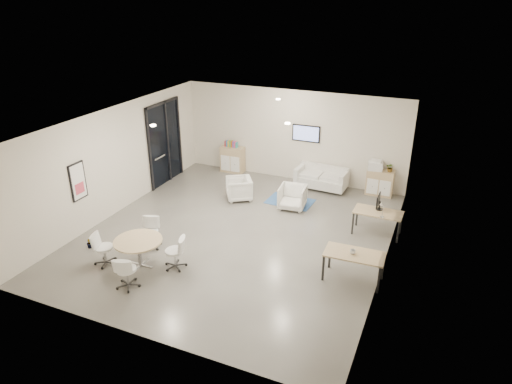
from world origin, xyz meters
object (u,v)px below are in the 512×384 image
object	(u,v)px
desk_rear	(378,214)
round_table	(138,243)
loveseat	(322,179)
sideboard_right	(380,183)
armchair_left	(239,188)
sideboard_left	(233,159)
armchair_right	(292,196)
desk_front	(354,256)

from	to	relation	value
desk_rear	round_table	bearing A→B (deg)	-140.94
loveseat	round_table	size ratio (longest dim) A/B	1.49
sideboard_right	armchair_left	bearing A→B (deg)	-152.50
sideboard_left	round_table	world-z (taller)	sideboard_left
sideboard_left	loveseat	world-z (taller)	sideboard_left
armchair_right	loveseat	bearing A→B (deg)	71.67
loveseat	armchair_left	xyz separation A→B (m)	(-2.22, -1.95, 0.05)
sideboard_right	desk_rear	xyz separation A→B (m)	(0.38, -2.73, 0.18)
armchair_left	desk_front	xyz separation A→B (m)	(4.38, -3.05, 0.24)
sideboard_left	armchair_left	xyz separation A→B (m)	(1.27, -2.14, -0.08)
armchair_right	desk_rear	bearing A→B (deg)	-19.25
sideboard_right	round_table	xyz separation A→B (m)	(-4.69, -6.67, 0.20)
loveseat	desk_front	distance (m)	5.46
desk_front	sideboard_left	bearing A→B (deg)	135.55
loveseat	desk_rear	size ratio (longest dim) A/B	1.33
sideboard_left	armchair_left	bearing A→B (deg)	-59.34
sideboard_right	desk_rear	world-z (taller)	sideboard_right
armchair_right	sideboard_left	bearing A→B (deg)	139.56
sideboard_left	armchair_left	size ratio (longest dim) A/B	1.21
sideboard_right	desk_front	size ratio (longest dim) A/B	0.62
sideboard_right	armchair_left	distance (m)	4.65
armchair_right	desk_rear	xyz separation A→B (m)	(2.70, -0.62, 0.21)
loveseat	armchair_right	size ratio (longest dim) A/B	2.17
sideboard_right	round_table	size ratio (longest dim) A/B	0.74
sideboard_left	armchair_right	bearing A→B (deg)	-34.19
armchair_left	loveseat	bearing A→B (deg)	98.36
armchair_right	desk_front	bearing A→B (deg)	-56.49
sideboard_right	round_table	distance (m)	8.16
sideboard_right	desk_front	xyz separation A→B (m)	(0.26, -5.20, 0.21)
loveseat	armchair_left	world-z (taller)	armchair_left
sideboard_right	loveseat	xyz separation A→B (m)	(-1.91, -0.20, -0.08)
desk_rear	round_table	xyz separation A→B (m)	(-5.07, -3.94, 0.02)
loveseat	armchair_left	distance (m)	2.95
round_table	armchair_right	bearing A→B (deg)	62.51
armchair_right	desk_rear	world-z (taller)	armchair_right
desk_rear	armchair_left	bearing A→B (deg)	173.93
armchair_right	desk_front	distance (m)	4.03
sideboard_left	desk_front	bearing A→B (deg)	-42.53
sideboard_right	armchair_left	world-z (taller)	sideboard_right
sideboard_left	loveseat	bearing A→B (deg)	-3.02
sideboard_right	armchair_right	world-z (taller)	sideboard_right
desk_rear	armchair_right	bearing A→B (deg)	168.22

